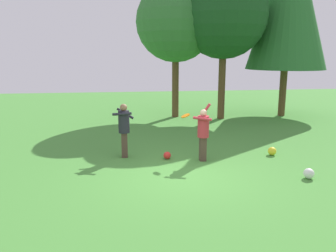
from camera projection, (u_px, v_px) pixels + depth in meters
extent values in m
plane|color=#478C38|center=(183.00, 175.00, 9.04)|extent=(40.00, 40.00, 0.00)
cube|color=#4C382D|center=(203.00, 149.00, 10.21)|extent=(0.19, 0.22, 0.73)
cylinder|color=#B72D38|center=(203.00, 127.00, 10.06)|extent=(0.34, 0.34, 0.64)
sphere|color=beige|center=(204.00, 113.00, 9.97)|extent=(0.21, 0.21, 0.21)
cylinder|color=#B72D38|center=(202.00, 119.00, 9.81)|extent=(0.54, 0.28, 0.12)
cylinder|color=#B72D38|center=(205.00, 111.00, 10.16)|extent=(0.37, 0.22, 0.49)
cube|color=#4C382D|center=(125.00, 145.00, 10.56)|extent=(0.19, 0.22, 0.78)
cylinder|color=#23232D|center=(124.00, 122.00, 10.40)|extent=(0.34, 0.34, 0.68)
sphere|color=#8C6647|center=(123.00, 108.00, 10.31)|extent=(0.22, 0.22, 0.22)
cylinder|color=#23232D|center=(125.00, 113.00, 10.55)|extent=(0.54, 0.21, 0.36)
cylinder|color=#23232D|center=(122.00, 114.00, 10.15)|extent=(0.59, 0.22, 0.12)
cylinder|color=orange|center=(185.00, 116.00, 10.14)|extent=(0.29, 0.30, 0.13)
sphere|color=red|center=(167.00, 155.00, 10.40)|extent=(0.23, 0.23, 0.23)
sphere|color=white|center=(309.00, 174.00, 8.78)|extent=(0.28, 0.28, 0.28)
sphere|color=yellow|center=(272.00, 151.00, 10.80)|extent=(0.27, 0.27, 0.27)
cylinder|color=brown|center=(175.00, 82.00, 16.98)|extent=(0.34, 0.34, 3.49)
sphere|color=#337033|center=(176.00, 22.00, 16.37)|extent=(3.84, 3.84, 3.84)
cylinder|color=brown|center=(284.00, 73.00, 17.21)|extent=(0.35, 0.35, 4.34)
cylinder|color=brown|center=(222.00, 81.00, 16.47)|extent=(0.34, 0.34, 3.70)
sphere|color=#19471E|center=(224.00, 15.00, 15.82)|extent=(4.07, 4.07, 4.07)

